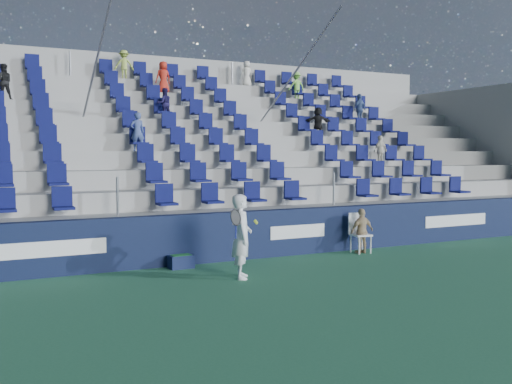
# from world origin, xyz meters

# --- Properties ---
(ground) EXTENTS (70.00, 70.00, 0.00)m
(ground) POSITION_xyz_m (0.00, 0.00, 0.00)
(ground) COLOR #2F6F49
(ground) RESTS_ON ground
(sponsor_wall) EXTENTS (24.00, 0.32, 1.20)m
(sponsor_wall) POSITION_xyz_m (0.00, 3.15, 0.60)
(sponsor_wall) COLOR #0E1736
(sponsor_wall) RESTS_ON ground
(grandstand) EXTENTS (24.00, 8.17, 6.63)m
(grandstand) POSITION_xyz_m (-0.00, 8.24, 2.13)
(grandstand) COLOR #979792
(grandstand) RESTS_ON ground
(tennis_player) EXTENTS (0.72, 0.77, 1.79)m
(tennis_player) POSITION_xyz_m (-0.92, 1.18, 0.90)
(tennis_player) COLOR white
(tennis_player) RESTS_ON ground
(line_judge_chair) EXTENTS (0.50, 0.51, 1.05)m
(line_judge_chair) POSITION_xyz_m (3.17, 2.66, 0.60)
(line_judge_chair) COLOR white
(line_judge_chair) RESTS_ON ground
(line_judge) EXTENTS (0.71, 0.32, 1.19)m
(line_judge) POSITION_xyz_m (3.17, 2.50, 0.60)
(line_judge) COLOR tan
(line_judge) RESTS_ON ground
(ball_bin) EXTENTS (0.57, 0.38, 0.31)m
(ball_bin) POSITION_xyz_m (-1.75, 2.75, 0.17)
(ball_bin) COLOR #10183C
(ball_bin) RESTS_ON ground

